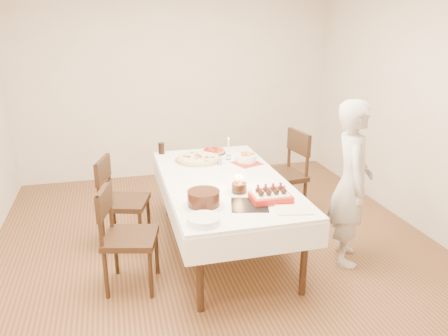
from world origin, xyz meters
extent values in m
plane|color=#4F2E1B|center=(0.00, 0.00, 0.00)|extent=(5.00, 5.00, 0.00)
cube|color=beige|center=(0.00, 2.50, 1.35)|extent=(4.50, 0.04, 2.70)
cube|color=beige|center=(0.00, -2.50, 1.35)|extent=(4.50, 0.04, 2.70)
cube|color=beige|center=(2.25, 0.00, 1.35)|extent=(0.04, 5.00, 2.70)
cube|color=silver|center=(0.06, 0.10, 0.38)|extent=(1.17, 2.16, 0.75)
imported|color=beige|center=(1.15, -0.40, 0.78)|extent=(0.56, 0.67, 1.56)
cylinder|color=beige|center=(-0.06, 0.72, 0.77)|extent=(0.53, 0.53, 0.04)
cylinder|color=red|center=(0.16, 0.96, 0.77)|extent=(0.37, 0.37, 0.04)
cube|color=#B21E1E|center=(0.42, 0.50, 0.75)|extent=(0.34, 0.34, 0.01)
cylinder|color=white|center=(0.42, 0.55, 0.79)|extent=(0.26, 0.26, 0.07)
cylinder|color=white|center=(0.26, 0.68, 0.88)|extent=(0.06, 0.06, 0.26)
cylinder|color=black|center=(-0.42, 1.09, 0.81)|extent=(0.09, 0.09, 0.13)
cylinder|color=black|center=(-0.27, -0.49, 0.82)|extent=(0.44, 0.44, 0.13)
cube|color=black|center=(0.11, -0.56, 0.75)|extent=(0.37, 0.37, 0.01)
cylinder|color=#341D0E|center=(0.10, -0.27, 0.83)|extent=(0.17, 0.17, 0.14)
cube|color=beige|center=(0.42, -0.76, 0.75)|extent=(0.32, 0.25, 0.02)
cylinder|color=white|center=(-0.33, -0.79, 0.78)|extent=(0.28, 0.28, 0.05)
cylinder|color=white|center=(-0.23, -0.43, 0.75)|extent=(0.21, 0.21, 0.01)
camera|label=1|loc=(-0.94, -3.74, 2.22)|focal=35.00mm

